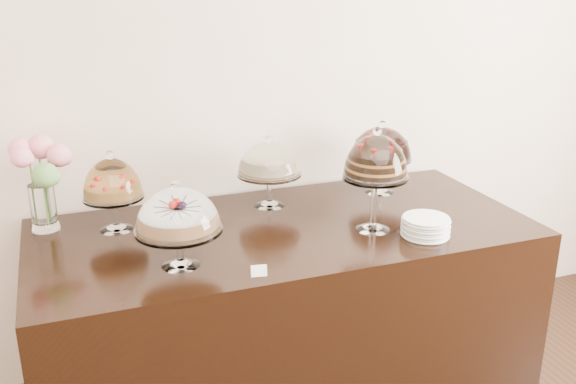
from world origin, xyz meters
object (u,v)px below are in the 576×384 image
object	(u,v)px
cake_stand_fruit_tart	(112,182)
display_counter	(284,315)
cake_stand_cheesecake	(269,162)
plate_stack	(426,227)
flower_vase	(40,173)
cake_stand_dark_choco	(381,146)
cake_stand_choco_layer	(376,161)
cake_stand_sugar_sponge	(178,214)

from	to	relation	value
cake_stand_fruit_tart	display_counter	bearing A→B (deg)	-17.96
cake_stand_cheesecake	plate_stack	size ratio (longest dim) A/B	1.73
flower_vase	plate_stack	xyz separation A→B (m)	(1.52, -0.64, -0.22)
display_counter	plate_stack	bearing A→B (deg)	-29.84
flower_vase	plate_stack	bearing A→B (deg)	-22.86
cake_stand_dark_choco	flower_vase	size ratio (longest dim) A/B	0.90
cake_stand_choco_layer	flower_vase	distance (m)	1.44
flower_vase	plate_stack	size ratio (longest dim) A/B	2.04
cake_stand_sugar_sponge	cake_stand_fruit_tart	bearing A→B (deg)	113.05
cake_stand_sugar_sponge	cake_stand_fruit_tart	distance (m)	0.50
cake_stand_sugar_sponge	plate_stack	bearing A→B (deg)	-4.29
cake_stand_cheesecake	cake_stand_fruit_tart	size ratio (longest dim) A/B	0.97
cake_stand_cheesecake	plate_stack	xyz separation A→B (m)	(0.51, -0.58, -0.18)
cake_stand_fruit_tart	plate_stack	size ratio (longest dim) A/B	1.78
flower_vase	cake_stand_dark_choco	bearing A→B (deg)	-2.45
cake_stand_sugar_sponge	cake_stand_cheesecake	distance (m)	0.74
cake_stand_choco_layer	flower_vase	world-z (taller)	cake_stand_choco_layer
flower_vase	plate_stack	world-z (taller)	flower_vase
cake_stand_dark_choco	cake_stand_fruit_tart	world-z (taller)	cake_stand_dark_choco
cake_stand_sugar_sponge	cake_stand_dark_choco	bearing A→B (deg)	23.73
cake_stand_cheesecake	cake_stand_dark_choco	size ratio (longest dim) A/B	0.94
flower_vase	cake_stand_cheesecake	bearing A→B (deg)	-3.31
cake_stand_cheesecake	flower_vase	bearing A→B (deg)	176.69
plate_stack	cake_stand_choco_layer	bearing A→B (deg)	141.34
cake_stand_dark_choco	cake_stand_choco_layer	bearing A→B (deg)	-121.23
cake_stand_choco_layer	cake_stand_fruit_tart	world-z (taller)	cake_stand_choco_layer
cake_stand_fruit_tart	flower_vase	world-z (taller)	flower_vase
plate_stack	cake_stand_dark_choco	bearing A→B (deg)	81.79
cake_stand_dark_choco	plate_stack	xyz separation A→B (m)	(-0.08, -0.57, -0.20)
cake_stand_cheesecake	plate_stack	distance (m)	0.79
display_counter	cake_stand_sugar_sponge	size ratio (longest dim) A/B	6.31
display_counter	plate_stack	size ratio (longest dim) A/B	10.85
cake_stand_cheesecake	display_counter	bearing A→B (deg)	-95.29
cake_stand_choco_layer	cake_stand_cheesecake	bearing A→B (deg)	126.83
cake_stand_sugar_sponge	cake_stand_fruit_tart	xyz separation A→B (m)	(-0.19, 0.46, 0.00)
display_counter	cake_stand_choco_layer	bearing A→B (deg)	-24.71
cake_stand_dark_choco	cake_stand_fruit_tart	size ratio (longest dim) A/B	1.04
cake_stand_choco_layer	cake_stand_dark_choco	world-z (taller)	cake_stand_choco_layer
cake_stand_dark_choco	cake_stand_fruit_tart	bearing A→B (deg)	-178.32
display_counter	cake_stand_choco_layer	world-z (taller)	cake_stand_choco_layer
cake_stand_sugar_sponge	flower_vase	size ratio (longest dim) A/B	0.84
cake_stand_choco_layer	plate_stack	bearing A→B (deg)	-38.66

